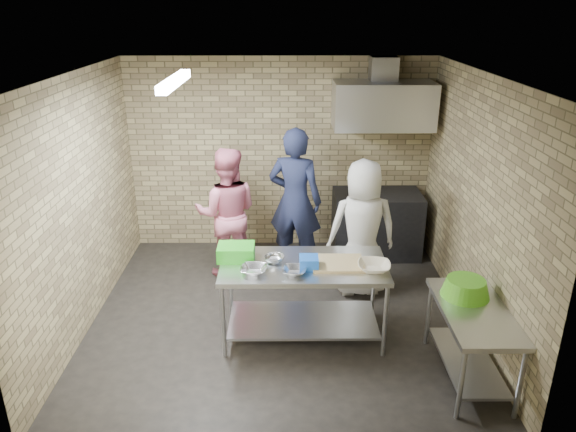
% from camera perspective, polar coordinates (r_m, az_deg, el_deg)
% --- Properties ---
extents(floor, '(4.20, 4.20, 0.00)m').
position_cam_1_polar(floor, '(6.29, -0.92, -10.47)').
color(floor, black).
rests_on(floor, ground).
extents(ceiling, '(4.20, 4.20, 0.00)m').
position_cam_1_polar(ceiling, '(5.36, -1.09, 14.76)').
color(ceiling, black).
rests_on(ceiling, ground).
extents(back_wall, '(4.20, 0.06, 2.70)m').
position_cam_1_polar(back_wall, '(7.59, -0.84, 6.46)').
color(back_wall, tan).
rests_on(back_wall, ground).
extents(front_wall, '(4.20, 0.06, 2.70)m').
position_cam_1_polar(front_wall, '(3.88, -1.31, -9.36)').
color(front_wall, tan).
rests_on(front_wall, ground).
extents(left_wall, '(0.06, 4.00, 2.70)m').
position_cam_1_polar(left_wall, '(6.08, -21.19, 1.01)').
color(left_wall, tan).
rests_on(left_wall, ground).
extents(right_wall, '(0.06, 4.00, 2.70)m').
position_cam_1_polar(right_wall, '(6.04, 19.37, 1.10)').
color(right_wall, tan).
rests_on(right_wall, ground).
extents(prep_table, '(1.71, 0.85, 0.85)m').
position_cam_1_polar(prep_table, '(5.74, 1.61, -8.88)').
color(prep_table, silver).
rests_on(prep_table, floor).
extents(side_counter, '(0.60, 1.20, 0.75)m').
position_cam_1_polar(side_counter, '(5.45, 18.74, -12.71)').
color(side_counter, silver).
rests_on(side_counter, floor).
extents(stove, '(1.20, 0.70, 0.90)m').
position_cam_1_polar(stove, '(7.66, 9.33, -0.82)').
color(stove, black).
rests_on(stove, floor).
extents(range_hood, '(1.30, 0.60, 0.60)m').
position_cam_1_polar(range_hood, '(7.24, 10.07, 11.48)').
color(range_hood, silver).
rests_on(range_hood, back_wall).
extents(hood_duct, '(0.35, 0.30, 0.30)m').
position_cam_1_polar(hood_duct, '(7.33, 10.10, 15.15)').
color(hood_duct, '#A5A8AD').
rests_on(hood_duct, back_wall).
extents(wall_shelf, '(0.80, 0.20, 0.04)m').
position_cam_1_polar(wall_shelf, '(7.52, 12.02, 10.31)').
color(wall_shelf, '#3F2B19').
rests_on(wall_shelf, back_wall).
extents(fluorescent_fixture, '(0.10, 1.25, 0.08)m').
position_cam_1_polar(fluorescent_fixture, '(5.47, -11.94, 13.82)').
color(fluorescent_fixture, white).
rests_on(fluorescent_fixture, ceiling).
extents(green_crate, '(0.38, 0.28, 0.15)m').
position_cam_1_polar(green_crate, '(5.63, -5.53, -3.83)').
color(green_crate, green).
rests_on(green_crate, prep_table).
extents(blue_tub, '(0.19, 0.19, 0.12)m').
position_cam_1_polar(blue_tub, '(5.42, 2.23, -4.97)').
color(blue_tub, blue).
rests_on(blue_tub, prep_table).
extents(cutting_board, '(0.52, 0.40, 0.03)m').
position_cam_1_polar(cutting_board, '(5.54, 5.30, -5.01)').
color(cutting_board, '#D4B97A').
rests_on(cutting_board, prep_table).
extents(mixing_bowl_a, '(0.30, 0.30, 0.07)m').
position_cam_1_polar(mixing_bowl_a, '(5.35, -3.65, -5.74)').
color(mixing_bowl_a, silver).
rests_on(mixing_bowl_a, prep_table).
extents(mixing_bowl_b, '(0.23, 0.23, 0.06)m').
position_cam_1_polar(mixing_bowl_b, '(5.57, -1.45, -4.56)').
color(mixing_bowl_b, '#B6B9BD').
rests_on(mixing_bowl_b, prep_table).
extents(mixing_bowl_c, '(0.27, 0.27, 0.06)m').
position_cam_1_polar(mixing_bowl_c, '(5.33, 0.66, -5.86)').
color(mixing_bowl_c, '#ADB1B4').
rests_on(mixing_bowl_c, prep_table).
extents(ceramic_bowl, '(0.36, 0.36, 0.08)m').
position_cam_1_polar(ceramic_bowl, '(5.46, 9.11, -5.33)').
color(ceramic_bowl, beige).
rests_on(ceramic_bowl, prep_table).
extents(green_basin, '(0.46, 0.46, 0.17)m').
position_cam_1_polar(green_basin, '(5.41, 18.32, -7.21)').
color(green_basin, '#59C626').
rests_on(green_basin, side_counter).
extents(bottle_red, '(0.07, 0.07, 0.18)m').
position_cam_1_polar(bottle_red, '(7.45, 10.17, 11.20)').
color(bottle_red, '#B22619').
rests_on(bottle_red, wall_shelf).
extents(bottle_green, '(0.06, 0.06, 0.15)m').
position_cam_1_polar(bottle_green, '(7.53, 13.21, 10.97)').
color(bottle_green, green).
rests_on(bottle_green, wall_shelf).
extents(man_navy, '(0.81, 0.64, 1.93)m').
position_cam_1_polar(man_navy, '(6.94, 0.75, 1.61)').
color(man_navy, '#151735').
rests_on(man_navy, floor).
extents(woman_pink, '(0.84, 0.67, 1.71)m').
position_cam_1_polar(woman_pink, '(6.87, -6.49, 0.29)').
color(woman_pink, pink).
rests_on(woman_pink, floor).
extents(woman_white, '(0.86, 0.59, 1.68)m').
position_cam_1_polar(woman_white, '(6.46, 7.88, -1.34)').
color(woman_white, white).
rests_on(woman_white, floor).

